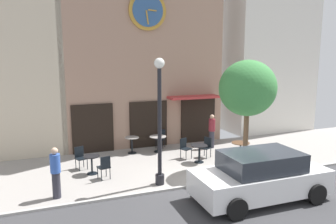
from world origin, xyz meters
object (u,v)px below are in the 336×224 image
(street_lamp, at_px, (160,122))
(street_tree, at_px, (248,89))
(cafe_table_center_left, at_px, (158,140))
(pedestrian_blue, at_px, (56,172))
(cafe_chair_left_end, at_px, (207,146))
(cafe_chair_near_lamp, at_px, (104,166))
(cafe_chair_facing_street, at_px, (80,156))
(cafe_chair_facing_wall, at_px, (161,137))
(cafe_chair_right_end, at_px, (185,147))
(parked_car_white, at_px, (260,176))
(cafe_table_near_curb, at_px, (199,150))
(pedestrian_maroon, at_px, (212,131))
(cafe_table_center, at_px, (132,142))
(cafe_table_leftmost, at_px, (92,162))
(cafe_table_near_door, at_px, (240,147))

(street_lamp, xyz_separation_m, street_tree, (3.73, 0.28, 1.00))
(cafe_table_center_left, xyz_separation_m, pedestrian_blue, (-4.72, -3.66, 0.29))
(cafe_chair_left_end, bearing_deg, cafe_chair_near_lamp, -167.19)
(street_tree, height_order, cafe_chair_facing_street, street_tree)
(cafe_chair_facing_wall, height_order, cafe_chair_right_end, same)
(cafe_chair_right_end, height_order, parked_car_white, parked_car_white)
(cafe_chair_near_lamp, height_order, pedestrian_blue, pedestrian_blue)
(cafe_table_near_curb, relative_size, pedestrian_maroon, 0.46)
(cafe_chair_near_lamp, xyz_separation_m, cafe_chair_facing_wall, (3.40, 3.32, 0.00))
(cafe_table_center, xyz_separation_m, cafe_table_near_curb, (2.33, -2.34, 0.02))
(cafe_chair_facing_wall, height_order, pedestrian_maroon, pedestrian_maroon)
(cafe_chair_facing_street, distance_m, pedestrian_blue, 2.77)
(cafe_table_leftmost, height_order, cafe_chair_facing_street, cafe_chair_facing_street)
(cafe_table_near_curb, bearing_deg, cafe_chair_right_end, 114.91)
(cafe_chair_near_lamp, bearing_deg, pedestrian_blue, -149.18)
(cafe_table_leftmost, bearing_deg, cafe_chair_left_end, 3.60)
(cafe_chair_facing_street, bearing_deg, parked_car_white, -44.80)
(cafe_table_center, bearing_deg, street_lamp, -90.65)
(street_tree, height_order, cafe_table_center, street_tree)
(cafe_table_center, xyz_separation_m, cafe_chair_left_end, (2.97, -1.79, 0.00))
(cafe_chair_facing_street, bearing_deg, cafe_chair_right_end, -3.18)
(cafe_chair_facing_wall, distance_m, cafe_chair_left_end, 2.62)
(street_tree, distance_m, parked_car_white, 3.78)
(cafe_table_leftmost, height_order, cafe_chair_left_end, cafe_chair_left_end)
(street_tree, bearing_deg, cafe_chair_facing_wall, 116.49)
(cafe_table_center, bearing_deg, cafe_table_leftmost, -135.44)
(cafe_table_near_curb, xyz_separation_m, cafe_chair_right_end, (-0.34, 0.74, -0.01))
(cafe_table_near_curb, bearing_deg, cafe_table_center_left, 118.33)
(cafe_chair_facing_street, distance_m, pedestrian_maroon, 6.48)
(cafe_table_leftmost, relative_size, cafe_table_center_left, 0.91)
(cafe_chair_right_end, height_order, pedestrian_maroon, pedestrian_maroon)
(cafe_chair_near_lamp, bearing_deg, cafe_table_near_door, 2.41)
(pedestrian_maroon, relative_size, parked_car_white, 0.39)
(parked_car_white, bearing_deg, cafe_table_center, 111.65)
(street_tree, height_order, cafe_table_near_curb, street_tree)
(street_tree, relative_size, cafe_table_near_door, 5.58)
(cafe_table_near_curb, bearing_deg, street_lamp, -144.84)
(cafe_table_leftmost, relative_size, cafe_chair_left_end, 0.80)
(cafe_table_leftmost, relative_size, pedestrian_blue, 0.43)
(pedestrian_maroon, bearing_deg, cafe_chair_facing_wall, 157.74)
(cafe_chair_facing_wall, distance_m, cafe_chair_facing_street, 4.47)
(pedestrian_maroon, distance_m, parked_car_white, 5.98)
(cafe_chair_facing_wall, bearing_deg, cafe_table_center_left, -120.24)
(cafe_chair_left_end, bearing_deg, cafe_chair_facing_street, 175.36)
(cafe_chair_facing_street, bearing_deg, street_lamp, -47.44)
(cafe_table_near_curb, distance_m, cafe_chair_facing_wall, 2.88)
(street_lamp, distance_m, cafe_table_near_curb, 3.38)
(street_lamp, height_order, cafe_chair_right_end, street_lamp)
(cafe_table_leftmost, height_order, cafe_chair_near_lamp, cafe_chair_near_lamp)
(cafe_table_leftmost, relative_size, cafe_table_center, 0.94)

